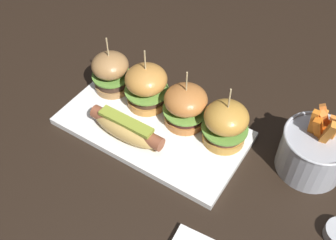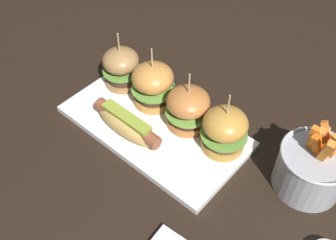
# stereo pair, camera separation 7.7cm
# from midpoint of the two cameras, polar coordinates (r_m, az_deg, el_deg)

# --- Properties ---
(ground_plane) EXTENTS (3.00, 3.00, 0.00)m
(ground_plane) POSITION_cam_midpoint_polar(r_m,az_deg,el_deg) (0.82, -4.94, -1.63)
(ground_plane) COLOR black
(platter_main) EXTENTS (0.39, 0.20, 0.01)m
(platter_main) POSITION_cam_midpoint_polar(r_m,az_deg,el_deg) (0.82, -4.97, -1.31)
(platter_main) COLOR white
(platter_main) RESTS_ON ground
(hot_dog) EXTENTS (0.17, 0.05, 0.05)m
(hot_dog) POSITION_cam_midpoint_polar(r_m,az_deg,el_deg) (0.78, -8.87, -1.37)
(hot_dog) COLOR tan
(hot_dog) RESTS_ON platter_main
(slider_far_left) EXTENTS (0.09, 0.09, 0.14)m
(slider_far_left) POSITION_cam_midpoint_polar(r_m,az_deg,el_deg) (0.87, -10.85, 6.78)
(slider_far_left) COLOR #A37545
(slider_far_left) RESTS_ON platter_main
(slider_center_left) EXTENTS (0.09, 0.09, 0.14)m
(slider_center_left) POSITION_cam_midpoint_polar(r_m,az_deg,el_deg) (0.83, -5.84, 4.82)
(slider_center_left) COLOR #C3833B
(slider_center_left) RESTS_ON platter_main
(slider_center_right) EXTENTS (0.09, 0.09, 0.13)m
(slider_center_right) POSITION_cam_midpoint_polar(r_m,az_deg,el_deg) (0.79, -0.21, 1.95)
(slider_center_right) COLOR #B86E34
(slider_center_right) RESTS_ON platter_main
(slider_far_right) EXTENTS (0.09, 0.09, 0.14)m
(slider_far_right) POSITION_cam_midpoint_polar(r_m,az_deg,el_deg) (0.75, 5.54, -0.68)
(slider_far_right) COLOR #C18937
(slider_far_right) RESTS_ON platter_main
(fries_bucket) EXTENTS (0.13, 0.13, 0.15)m
(fries_bucket) POSITION_cam_midpoint_polar(r_m,az_deg,el_deg) (0.76, 17.89, -4.45)
(fries_bucket) COLOR #A8AAB2
(fries_bucket) RESTS_ON ground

